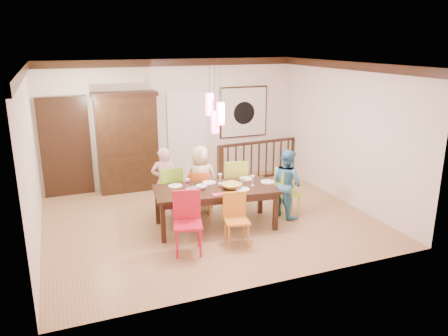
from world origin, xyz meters
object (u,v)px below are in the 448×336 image
object	(u,v)px
china_hutch	(127,142)
person_far_left	(165,182)
chair_end_right	(288,189)
person_far_mid	(201,179)
balustrade	(259,159)
dining_table	(215,192)
chair_far_left	(168,188)
person_end_right	(287,183)

from	to	relation	value
china_hutch	person_far_left	distance (m)	1.89
chair_end_right	person_far_mid	size ratio (longest dim) A/B	0.69
chair_end_right	china_hutch	xyz separation A→B (m)	(-2.61, 2.63, 0.59)
chair_end_right	balustrade	size ratio (longest dim) A/B	0.42
chair_end_right	balustrade	distance (m)	2.34
dining_table	person_far_left	size ratio (longest dim) A/B	1.66
chair_far_left	person_far_mid	world-z (taller)	person_far_mid
china_hutch	chair_end_right	bearing A→B (deg)	-45.21
person_far_mid	person_end_right	size ratio (longest dim) A/B	1.00
dining_table	person_end_right	bearing A→B (deg)	6.50
balustrade	person_far_left	distance (m)	3.09
dining_table	person_far_left	bearing A→B (deg)	136.77
chair_far_left	person_far_left	bearing A→B (deg)	-47.96
china_hutch	person_end_right	xyz separation A→B (m)	(2.57, -2.67, -0.45)
balustrade	person_far_left	xyz separation A→B (m)	(-2.72, -1.46, 0.18)
china_hutch	person_far_mid	world-z (taller)	china_hutch
chair_far_left	balustrade	world-z (taller)	chair_far_left
dining_table	chair_end_right	distance (m)	1.52
person_far_left	person_end_right	size ratio (longest dim) A/B	1.03
person_far_left	person_far_mid	bearing A→B (deg)	-164.02
chair_end_right	person_end_right	xyz separation A→B (m)	(-0.05, -0.03, 0.14)
china_hutch	person_far_left	size ratio (longest dim) A/B	1.63
dining_table	person_end_right	size ratio (longest dim) A/B	1.71
chair_end_right	person_far_left	world-z (taller)	person_far_left
person_far_left	person_end_right	xyz separation A→B (m)	(2.18, -0.86, -0.02)
dining_table	balustrade	size ratio (longest dim) A/B	1.03
person_end_right	dining_table	bearing A→B (deg)	77.70
chair_end_right	china_hutch	world-z (taller)	china_hutch
chair_far_left	person_end_right	world-z (taller)	person_end_right
chair_end_right	person_far_mid	bearing A→B (deg)	69.45
chair_end_right	person_far_mid	distance (m)	1.72
chair_far_left	person_far_mid	distance (m)	0.67
balustrade	chair_end_right	bearing A→B (deg)	-106.36
chair_end_right	china_hutch	distance (m)	3.76
balustrade	person_end_right	size ratio (longest dim) A/B	1.67
person_end_right	person_far_mid	bearing A→B (deg)	48.29
chair_end_right	china_hutch	bearing A→B (deg)	52.06
chair_far_left	person_far_mid	size ratio (longest dim) A/B	0.76
dining_table	person_end_right	world-z (taller)	person_end_right
person_far_left	balustrade	bearing A→B (deg)	-133.33
balustrade	person_end_right	xyz separation A→B (m)	(-0.54, -2.32, 0.17)
dining_table	person_far_mid	bearing A→B (deg)	97.00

